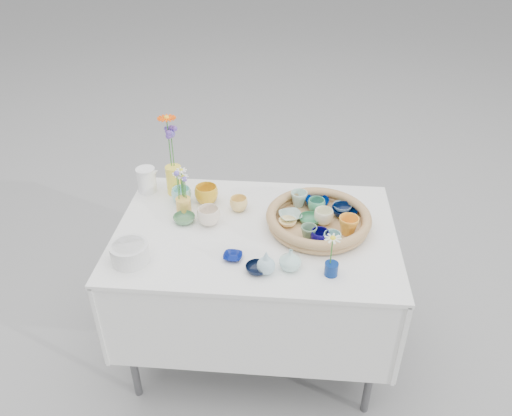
# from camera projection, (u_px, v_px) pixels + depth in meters

# --- Properties ---
(ground) EXTENTS (80.00, 80.00, 0.00)m
(ground) POSITION_uv_depth(u_px,v_px,m) (256.00, 346.00, 2.67)
(ground) COLOR gray
(display_table) EXTENTS (1.26, 0.86, 0.77)m
(display_table) POSITION_uv_depth(u_px,v_px,m) (256.00, 346.00, 2.67)
(display_table) COLOR white
(display_table) RESTS_ON ground
(wicker_tray) EXTENTS (0.47, 0.47, 0.08)m
(wicker_tray) POSITION_uv_depth(u_px,v_px,m) (318.00, 220.00, 2.25)
(wicker_tray) COLOR olive
(wicker_tray) RESTS_ON display_table
(tray_ceramic_0) EXTENTS (0.13, 0.13, 0.04)m
(tray_ceramic_0) POSITION_uv_depth(u_px,v_px,m) (317.00, 202.00, 2.38)
(tray_ceramic_0) COLOR #00185F
(tray_ceramic_0) RESTS_ON wicker_tray
(tray_ceramic_1) EXTENTS (0.14, 0.14, 0.04)m
(tray_ceramic_1) POSITION_uv_depth(u_px,v_px,m) (345.00, 211.00, 2.31)
(tray_ceramic_1) COLOR black
(tray_ceramic_1) RESTS_ON wicker_tray
(tray_ceramic_2) EXTENTS (0.10, 0.10, 0.08)m
(tray_ceramic_2) POSITION_uv_depth(u_px,v_px,m) (348.00, 226.00, 2.17)
(tray_ceramic_2) COLOR orange
(tray_ceramic_2) RESTS_ON wicker_tray
(tray_ceramic_3) EXTENTS (0.11, 0.11, 0.03)m
(tray_ceramic_3) POSITION_uv_depth(u_px,v_px,m) (310.00, 220.00, 2.26)
(tray_ceramic_3) COLOR #32754B
(tray_ceramic_3) RESTS_ON wicker_tray
(tray_ceramic_4) EXTENTS (0.09, 0.09, 0.07)m
(tray_ceramic_4) POSITION_uv_depth(u_px,v_px,m) (309.00, 233.00, 2.14)
(tray_ceramic_4) COLOR slate
(tray_ceramic_4) RESTS_ON wicker_tray
(tray_ceramic_5) EXTENTS (0.13, 0.13, 0.03)m
(tray_ceramic_5) POSITION_uv_depth(u_px,v_px,m) (290.00, 216.00, 2.29)
(tray_ceramic_5) COLOR #96B4A8
(tray_ceramic_5) RESTS_ON wicker_tray
(tray_ceramic_6) EXTENTS (0.08, 0.08, 0.07)m
(tray_ceramic_6) POSITION_uv_depth(u_px,v_px,m) (299.00, 199.00, 2.37)
(tray_ceramic_6) COLOR #AACDBE
(tray_ceramic_6) RESTS_ON wicker_tray
(tray_ceramic_7) EXTENTS (0.10, 0.10, 0.07)m
(tray_ceramic_7) POSITION_uv_depth(u_px,v_px,m) (324.00, 217.00, 2.24)
(tray_ceramic_7) COLOR #FBF6CD
(tray_ceramic_7) RESTS_ON wicker_tray
(tray_ceramic_8) EXTENTS (0.11, 0.11, 0.03)m
(tray_ceramic_8) POSITION_uv_depth(u_px,v_px,m) (342.00, 207.00, 2.35)
(tray_ceramic_8) COLOR #A8D9EA
(tray_ceramic_8) RESTS_ON wicker_tray
(tray_ceramic_9) EXTENTS (0.11, 0.11, 0.06)m
(tray_ceramic_9) POSITION_uv_depth(u_px,v_px,m) (320.00, 237.00, 2.12)
(tray_ceramic_9) COLOR #090452
(tray_ceramic_9) RESTS_ON wicker_tray
(tray_ceramic_10) EXTENTS (0.09, 0.09, 0.02)m
(tray_ceramic_10) POSITION_uv_depth(u_px,v_px,m) (287.00, 222.00, 2.25)
(tray_ceramic_10) COLOR #FFDB93
(tray_ceramic_10) RESTS_ON wicker_tray
(tray_ceramic_11) EXTENTS (0.10, 0.10, 0.06)m
(tray_ceramic_11) POSITION_uv_depth(u_px,v_px,m) (332.00, 239.00, 2.11)
(tray_ceramic_11) COLOR #A7EEDD
(tray_ceramic_11) RESTS_ON wicker_tray
(tray_ceramic_12) EXTENTS (0.11, 0.11, 0.06)m
(tray_ceramic_12) POSITION_uv_depth(u_px,v_px,m) (316.00, 205.00, 2.33)
(tray_ceramic_12) COLOR #4CA579
(tray_ceramic_12) RESTS_ON wicker_tray
(loose_ceramic_0) EXTENTS (0.13, 0.13, 0.09)m
(loose_ceramic_0) POSITION_uv_depth(u_px,v_px,m) (206.00, 195.00, 2.42)
(loose_ceramic_0) COLOR gold
(loose_ceramic_0) RESTS_ON display_table
(loose_ceramic_1) EXTENTS (0.09, 0.09, 0.07)m
(loose_ceramic_1) POSITION_uv_depth(u_px,v_px,m) (239.00, 204.00, 2.37)
(loose_ceramic_1) COLOR #F2CA6F
(loose_ceramic_1) RESTS_ON display_table
(loose_ceramic_2) EXTENTS (0.12, 0.12, 0.03)m
(loose_ceramic_2) POSITION_uv_depth(u_px,v_px,m) (184.00, 219.00, 2.29)
(loose_ceramic_2) COLOR #4E7F55
(loose_ceramic_2) RESTS_ON display_table
(loose_ceramic_3) EXTENTS (0.12, 0.12, 0.08)m
(loose_ceramic_3) POSITION_uv_depth(u_px,v_px,m) (209.00, 216.00, 2.27)
(loose_ceramic_3) COLOR beige
(loose_ceramic_3) RESTS_ON display_table
(loose_ceramic_4) EXTENTS (0.09, 0.09, 0.02)m
(loose_ceramic_4) POSITION_uv_depth(u_px,v_px,m) (233.00, 257.00, 2.07)
(loose_ceramic_4) COLOR navy
(loose_ceramic_4) RESTS_ON display_table
(loose_ceramic_5) EXTENTS (0.11, 0.11, 0.07)m
(loose_ceramic_5) POSITION_uv_depth(u_px,v_px,m) (181.00, 195.00, 2.43)
(loose_ceramic_5) COLOR #90DAD2
(loose_ceramic_5) RESTS_ON display_table
(loose_ceramic_6) EXTENTS (0.10, 0.10, 0.03)m
(loose_ceramic_6) POSITION_uv_depth(u_px,v_px,m) (257.00, 269.00, 2.00)
(loose_ceramic_6) COLOR black
(loose_ceramic_6) RESTS_ON display_table
(fluted_bowl) EXTENTS (0.19, 0.19, 0.08)m
(fluted_bowl) POSITION_uv_depth(u_px,v_px,m) (130.00, 253.00, 2.04)
(fluted_bowl) COLOR silver
(fluted_bowl) RESTS_ON display_table
(bud_vase_paleblue) EXTENTS (0.08, 0.08, 0.11)m
(bud_vase_paleblue) POSITION_uv_depth(u_px,v_px,m) (266.00, 262.00, 1.97)
(bud_vase_paleblue) COLOR #99BEC9
(bud_vase_paleblue) RESTS_ON display_table
(bud_vase_seafoam) EXTENTS (0.10, 0.10, 0.09)m
(bud_vase_seafoam) POSITION_uv_depth(u_px,v_px,m) (290.00, 259.00, 2.00)
(bud_vase_seafoam) COLOR #AAD4CC
(bud_vase_seafoam) RESTS_ON display_table
(bud_vase_cobalt) EXTENTS (0.07, 0.07, 0.06)m
(bud_vase_cobalt) POSITION_uv_depth(u_px,v_px,m) (331.00, 269.00, 1.98)
(bud_vase_cobalt) COLOR navy
(bud_vase_cobalt) RESTS_ON display_table
(single_daisy) EXTENTS (0.09, 0.09, 0.14)m
(single_daisy) POSITION_uv_depth(u_px,v_px,m) (332.00, 251.00, 1.93)
(single_daisy) COLOR silver
(single_daisy) RESTS_ON bud_vase_cobalt
(tall_vase_yellow) EXTENTS (0.08, 0.08, 0.15)m
(tall_vase_yellow) POSITION_uv_depth(u_px,v_px,m) (174.00, 180.00, 2.48)
(tall_vase_yellow) COLOR yellow
(tall_vase_yellow) RESTS_ON display_table
(gerbera) EXTENTS (0.12, 0.12, 0.27)m
(gerbera) POSITION_uv_depth(u_px,v_px,m) (169.00, 142.00, 2.38)
(gerbera) COLOR #FF4B01
(gerbera) RESTS_ON tall_vase_yellow
(hydrangea) EXTENTS (0.09, 0.09, 0.24)m
(hydrangea) POSITION_uv_depth(u_px,v_px,m) (173.00, 150.00, 2.40)
(hydrangea) COLOR #5F3DA8
(hydrangea) RESTS_ON tall_vase_yellow
(white_pitcher) EXTENTS (0.15, 0.12, 0.13)m
(white_pitcher) POSITION_uv_depth(u_px,v_px,m) (147.00, 180.00, 2.50)
(white_pitcher) COLOR white
(white_pitcher) RESTS_ON display_table
(daisy_cup) EXTENTS (0.09, 0.09, 0.08)m
(daisy_cup) POSITION_uv_depth(u_px,v_px,m) (184.00, 206.00, 2.35)
(daisy_cup) COLOR #F2BA4C
(daisy_cup) RESTS_ON display_table
(daisy_posy) EXTENTS (0.09, 0.09, 0.16)m
(daisy_posy) POSITION_uv_depth(u_px,v_px,m) (181.00, 183.00, 2.29)
(daisy_posy) COLOR white
(daisy_posy) RESTS_ON daisy_cup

